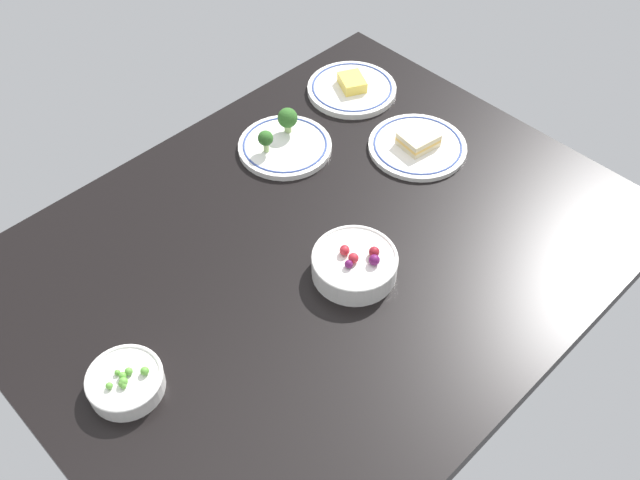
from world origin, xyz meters
The scene contains 6 objects.
dining_table centered at (0.00, 0.00, 2.00)cm, with size 126.84×99.05×4.00cm, color black.
bowl_peas centered at (-47.15, -0.46, 6.17)cm, with size 13.53×13.53×5.11cm.
plate_cheese centered at (42.21, 31.64, 5.14)cm, with size 22.55×22.55×4.31cm.
plate_sandwich centered at (37.53, 5.81, 5.10)cm, with size 22.98×22.98×4.37cm.
plate_broccoli centered at (15.49, 27.74, 5.54)cm, with size 21.87×21.87×7.82cm.
bowl_berries centered at (-0.23, -9.74, 6.77)cm, with size 17.10×17.10×6.86cm.
Camera 1 is at (-67.31, -68.90, 114.96)cm, focal length 40.06 mm.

